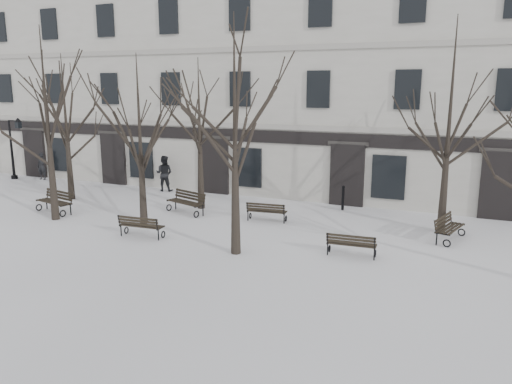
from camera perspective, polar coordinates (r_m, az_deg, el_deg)
The scene contains 19 objects.
ground at distance 18.07m, azimuth -6.57°, elevation -5.96°, with size 100.00×100.00×0.00m, color white.
building at distance 29.15m, azimuth 6.07°, elevation 11.90°, with size 40.40×10.20×11.40m.
tree_0 at distance 22.20m, azimuth -22.91°, elevation 9.54°, with size 5.54×5.54×7.92m.
tree_1 at distance 20.48m, azimuth -13.22°, elevation 8.08°, with size 4.77×4.77×6.81m.
tree_2 at distance 16.13m, azimuth -2.46°, elevation 9.60°, with size 5.46×5.46×7.80m.
tree_4 at distance 26.11m, azimuth -21.00°, elevation 8.75°, with size 4.95×4.95×7.06m.
tree_5 at distance 22.66m, azimuth -6.51°, elevation 8.63°, with size 4.75×4.75×6.78m.
tree_6 at distance 19.99m, azimuth 21.40°, elevation 9.75°, with size 5.65×5.65×8.07m.
bench_0 at distance 23.95m, azimuth -21.96°, elevation -0.95°, with size 2.05×1.13×0.99m.
bench_1 at distance 19.10m, azimuth -13.04°, elevation -3.75°, with size 1.73×0.71×0.86m.
bench_2 at distance 16.87m, azimuth 10.85°, elevation -5.84°, with size 1.65×0.69×0.81m.
bench_3 at distance 22.34m, azimuth -7.94°, elevation -1.08°, with size 2.04×1.26×0.98m.
bench_4 at distance 20.79m, azimuth 1.21°, elevation -2.18°, with size 1.70×0.77×0.83m.
bench_5 at distance 19.60m, azimuth 21.12°, elevation -3.77°, with size 1.10×1.90×0.91m.
lamp_post at distance 33.34m, azimuth -25.91°, elevation 4.95°, with size 1.16×0.43×3.69m.
bollard_a at distance 24.40m, azimuth -2.51°, elevation 0.36°, with size 0.15×0.15×1.16m.
bollard_b at distance 23.01m, azimuth 9.91°, elevation -0.56°, with size 0.15×0.15×1.14m.
pedestrian_a at distance 32.81m, azimuth -23.16°, elevation 1.32°, with size 0.60×0.40×1.65m, color black.
pedestrian_b at distance 27.36m, azimuth -10.37°, elevation 0.13°, with size 0.93×0.73×1.92m, color black.
Camera 1 is at (8.57, -14.90, 5.57)m, focal length 35.00 mm.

